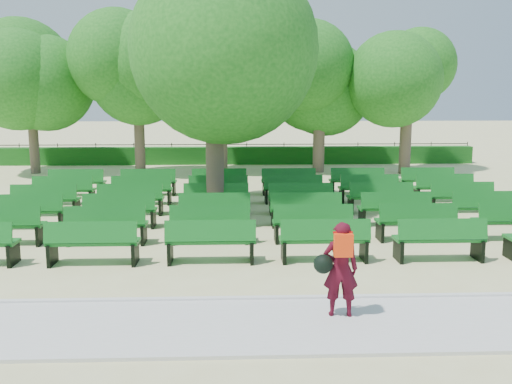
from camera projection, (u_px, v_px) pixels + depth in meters
ground at (224, 224)px, 16.41m from camera, size 120.00×120.00×0.00m
paving at (216, 327)px, 9.12m from camera, size 30.00×2.20×0.06m
curb at (218, 300)px, 10.25m from camera, size 30.00×0.12×0.10m
hedge at (228, 155)px, 30.12m from camera, size 26.00×0.70×0.90m
fence at (228, 163)px, 30.59m from camera, size 26.00×0.10×1.02m
tree_line at (227, 175)px, 26.26m from camera, size 21.80×6.80×7.04m
bench_array at (258, 216)px, 16.93m from camera, size 2.02×0.72×1.25m
tree_among at (213, 52)px, 16.75m from camera, size 5.35×5.35×7.35m
person at (339, 268)px, 9.37m from camera, size 0.76×0.47×1.60m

